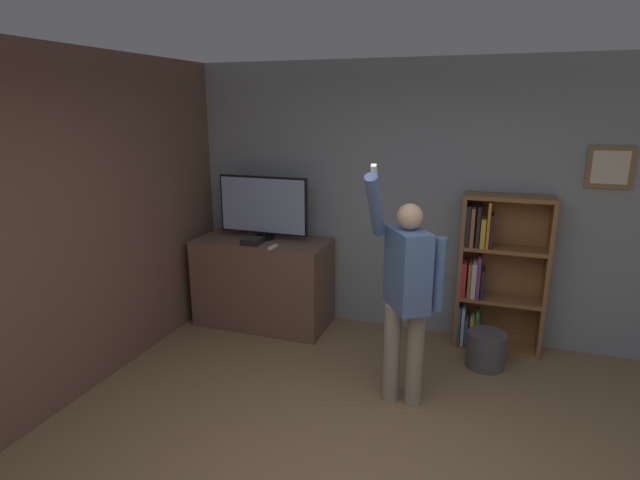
{
  "coord_description": "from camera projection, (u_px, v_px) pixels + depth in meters",
  "views": [
    {
      "loc": [
        0.53,
        -2.13,
        2.27
      ],
      "look_at": [
        -0.83,
        1.8,
        1.14
      ],
      "focal_mm": 28.0,
      "sensor_mm": 36.0,
      "label": 1
    }
  ],
  "objects": [
    {
      "name": "wall_back",
      "position": [
        433.0,
        202.0,
        4.88
      ],
      "size": [
        6.91,
        0.09,
        2.7
      ],
      "color": "gray",
      "rests_on": "ground_plane"
    },
    {
      "name": "wall_side_brick",
      "position": [
        127.0,
        213.0,
        4.39
      ],
      "size": [
        0.06,
        4.34,
        2.7
      ],
      "color": "brown",
      "rests_on": "ground_plane"
    },
    {
      "name": "tv_ledge",
      "position": [
        263.0,
        282.0,
        5.27
      ],
      "size": [
        1.37,
        0.65,
        0.92
      ],
      "color": "brown",
      "rests_on": "ground_plane"
    },
    {
      "name": "television",
      "position": [
        263.0,
        207.0,
        5.11
      ],
      "size": [
        0.96,
        0.22,
        0.65
      ],
      "color": "black",
      "rests_on": "tv_ledge"
    },
    {
      "name": "game_console",
      "position": [
        252.0,
        241.0,
        5.0
      ],
      "size": [
        0.18,
        0.17,
        0.06
      ],
      "color": "black",
      "rests_on": "tv_ledge"
    },
    {
      "name": "remote_loose",
      "position": [
        273.0,
        247.0,
        4.86
      ],
      "size": [
        0.05,
        0.14,
        0.02
      ],
      "color": "white",
      "rests_on": "tv_ledge"
    },
    {
      "name": "bookshelf",
      "position": [
        492.0,
        273.0,
        4.68
      ],
      "size": [
        0.79,
        0.28,
        1.49
      ],
      "color": "brown",
      "rests_on": "ground_plane"
    },
    {
      "name": "person",
      "position": [
        406.0,
        288.0,
        3.7
      ],
      "size": [
        0.55,
        0.54,
        1.88
      ],
      "rotation": [
        0.0,
        0.0,
        -1.01
      ],
      "color": "gray",
      "rests_on": "ground_plane"
    },
    {
      "name": "waste_bin",
      "position": [
        486.0,
        349.0,
        4.44
      ],
      "size": [
        0.34,
        0.34,
        0.33
      ],
      "color": "#4C4C51",
      "rests_on": "ground_plane"
    }
  ]
}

